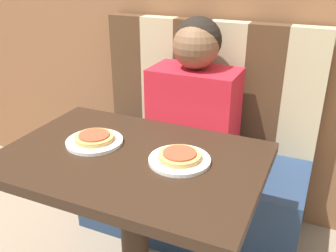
# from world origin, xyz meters

# --- Properties ---
(booth_seat) EXTENTS (1.09, 0.49, 0.43)m
(booth_seat) POSITION_xyz_m (0.00, 0.59, 0.22)
(booth_seat) COLOR navy
(booth_seat) RESTS_ON ground_plane
(booth_backrest) EXTENTS (1.09, 0.08, 0.61)m
(booth_backrest) POSITION_xyz_m (0.00, 0.80, 0.74)
(booth_backrest) COLOR #4C331E
(booth_backrest) RESTS_ON booth_seat
(dining_table) EXTENTS (0.86, 0.58, 0.72)m
(dining_table) POSITION_xyz_m (0.00, 0.00, 0.60)
(dining_table) COLOR black
(dining_table) RESTS_ON ground_plane
(person) EXTENTS (0.40, 0.25, 0.66)m
(person) POSITION_xyz_m (0.00, 0.59, 0.75)
(person) COLOR red
(person) RESTS_ON booth_seat
(plate_left) EXTENTS (0.20, 0.20, 0.01)m
(plate_left) POSITION_xyz_m (-0.16, 0.03, 0.73)
(plate_left) COLOR white
(plate_left) RESTS_ON dining_table
(plate_right) EXTENTS (0.20, 0.20, 0.01)m
(plate_right) POSITION_xyz_m (0.16, 0.03, 0.73)
(plate_right) COLOR white
(plate_right) RESTS_ON dining_table
(pizza_left) EXTENTS (0.14, 0.14, 0.02)m
(pizza_left) POSITION_xyz_m (-0.16, 0.03, 0.75)
(pizza_left) COLOR tan
(pizza_left) RESTS_ON plate_left
(pizza_right) EXTENTS (0.14, 0.14, 0.02)m
(pizza_right) POSITION_xyz_m (0.16, 0.03, 0.75)
(pizza_right) COLOR tan
(pizza_right) RESTS_ON plate_right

